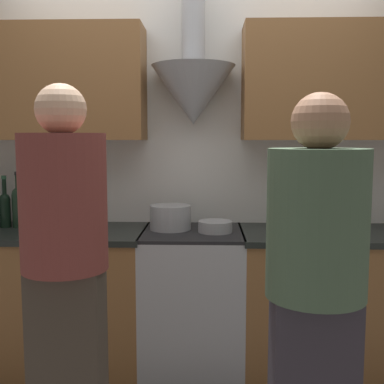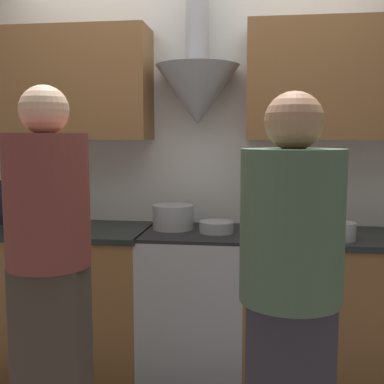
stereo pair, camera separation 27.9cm
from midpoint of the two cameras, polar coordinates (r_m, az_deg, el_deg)
wall_back at (r=3.14m, az=-2.47°, el=6.63°), size 8.40×0.52×2.60m
counter_left at (r=3.27m, az=-20.28°, el=-12.00°), size 1.36×0.62×0.90m
counter_right at (r=3.13m, az=15.53°, el=-12.70°), size 1.32×0.62×0.90m
stove_range at (r=3.05m, az=-2.63°, el=-12.89°), size 0.61×0.60×0.90m
wine_bottle_4 at (r=3.31m, az=-23.57°, el=-1.73°), size 0.07×0.07×0.33m
wine_bottle_5 at (r=3.27m, az=-22.21°, el=-1.42°), size 0.08×0.08×0.35m
wine_bottle_6 at (r=3.21m, az=-20.75°, el=-1.65°), size 0.07×0.07×0.34m
stock_pot at (r=2.98m, az=-5.25°, el=-3.02°), size 0.25×0.25×0.15m
mixing_bowl at (r=2.89m, az=0.01°, el=-4.13°), size 0.21×0.21×0.07m
orange_fruit at (r=2.81m, az=10.42°, el=-4.41°), size 0.08×0.08×0.08m
saucepan at (r=2.83m, az=14.17°, el=-4.22°), size 0.18×0.18×0.10m
person_foreground_left at (r=2.10m, az=-18.53°, el=-8.75°), size 0.35×0.35×1.68m
person_foreground_right at (r=1.88m, az=10.24°, el=-11.38°), size 0.38×0.38×1.63m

